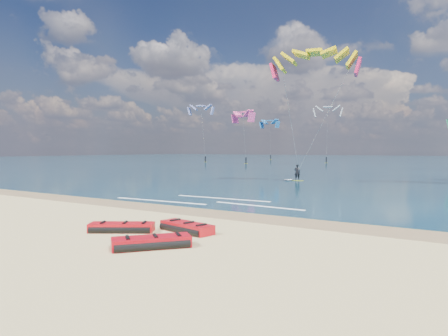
# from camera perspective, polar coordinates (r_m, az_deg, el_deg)

# --- Properties ---
(ground) EXTENTS (320.00, 320.00, 0.00)m
(ground) POSITION_cam_1_polar(r_m,az_deg,el_deg) (56.00, 15.44, -0.71)
(ground) COLOR tan
(ground) RESTS_ON ground
(wet_sand_strip) EXTENTS (320.00, 2.40, 0.01)m
(wet_sand_strip) POSITION_cam_1_polar(r_m,az_deg,el_deg) (23.31, -11.96, -5.29)
(wet_sand_strip) COLOR brown
(wet_sand_strip) RESTS_ON ground
(sea) EXTENTS (320.00, 200.00, 0.04)m
(sea) POSITION_cam_1_polar(r_m,az_deg,el_deg) (118.68, 24.40, 0.89)
(sea) COLOR #0B2A3F
(sea) RESTS_ON ground
(packed_kite_left) EXTENTS (2.87, 2.36, 0.41)m
(packed_kite_left) POSITION_cam_1_polar(r_m,az_deg,el_deg) (16.25, -14.38, -8.80)
(packed_kite_left) COLOR red
(packed_kite_left) RESTS_ON ground
(packed_kite_mid) EXTENTS (2.76, 1.66, 0.42)m
(packed_kite_mid) POSITION_cam_1_polar(r_m,az_deg,el_deg) (15.79, -5.33, -9.07)
(packed_kite_mid) COLOR red
(packed_kite_mid) RESTS_ON ground
(packed_kite_right) EXTENTS (2.68, 2.87, 0.43)m
(packed_kite_right) POSITION_cam_1_polar(r_m,az_deg,el_deg) (13.47, -10.31, -11.15)
(packed_kite_right) COLOR #B40713
(packed_kite_right) RESTS_ON ground
(kitesurfer_main) EXTENTS (10.07, 6.75, 13.08)m
(kitesurfer_main) POSITION_cam_1_polar(r_m,az_deg,el_deg) (38.19, 11.66, 7.99)
(kitesurfer_main) COLOR #C9E81B
(kitesurfer_main) RESTS_ON sea
(shoreline_foam) EXTENTS (12.38, 3.65, 0.01)m
(shoreline_foam) POSITION_cam_1_polar(r_m,az_deg,el_deg) (24.44, -2.08, -4.77)
(shoreline_foam) COLOR white
(shoreline_foam) RESTS_ON ground
(distant_kites) EXTENTS (77.85, 36.08, 13.65)m
(distant_kites) POSITION_cam_1_polar(r_m,az_deg,el_deg) (93.44, 14.24, 4.24)
(distant_kites) COLOR #ED458A
(distant_kites) RESTS_ON ground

